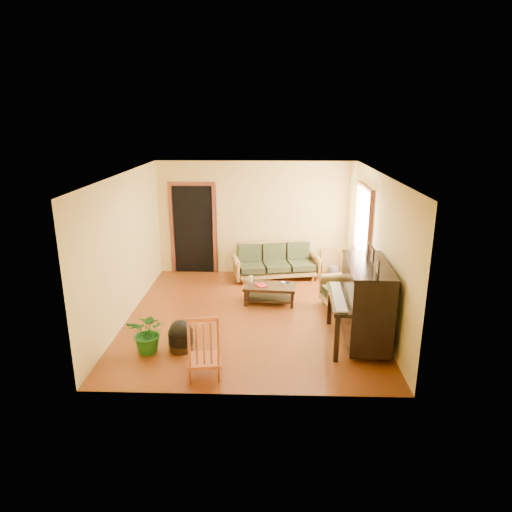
{
  "coord_description": "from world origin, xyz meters",
  "views": [
    {
      "loc": [
        0.33,
        -7.74,
        3.54
      ],
      "look_at": [
        0.08,
        0.2,
        1.1
      ],
      "focal_mm": 32.0,
      "sensor_mm": 36.0,
      "label": 1
    }
  ],
  "objects_px": {
    "red_chair": "(204,344)",
    "potted_plant": "(149,332)",
    "ceramic_crock": "(334,272)",
    "sofa": "(276,262)",
    "piano": "(366,304)",
    "coffee_table": "(270,294)",
    "armchair": "(345,288)",
    "footstool": "(181,339)"
  },
  "relations": [
    {
      "from": "red_chair",
      "to": "footstool",
      "type": "bearing_deg",
      "value": 114.38
    },
    {
      "from": "coffee_table",
      "to": "armchair",
      "type": "bearing_deg",
      "value": -11.57
    },
    {
      "from": "armchair",
      "to": "ceramic_crock",
      "type": "xyz_separation_m",
      "value": [
        0.05,
        1.83,
        -0.32
      ]
    },
    {
      "from": "armchair",
      "to": "red_chair",
      "type": "distance_m",
      "value": 3.35
    },
    {
      "from": "coffee_table",
      "to": "piano",
      "type": "bearing_deg",
      "value": -46.27
    },
    {
      "from": "ceramic_crock",
      "to": "potted_plant",
      "type": "xyz_separation_m",
      "value": [
        -3.33,
        -3.59,
        0.21
      ]
    },
    {
      "from": "coffee_table",
      "to": "red_chair",
      "type": "height_order",
      "value": "red_chair"
    },
    {
      "from": "armchair",
      "to": "red_chair",
      "type": "xyz_separation_m",
      "value": [
        -2.33,
        -2.4,
        0.04
      ]
    },
    {
      "from": "red_chair",
      "to": "ceramic_crock",
      "type": "distance_m",
      "value": 4.87
    },
    {
      "from": "red_chair",
      "to": "coffee_table",
      "type": "bearing_deg",
      "value": 62.52
    },
    {
      "from": "red_chair",
      "to": "piano",
      "type": "bearing_deg",
      "value": 15.23
    },
    {
      "from": "red_chair",
      "to": "ceramic_crock",
      "type": "height_order",
      "value": "red_chair"
    },
    {
      "from": "sofa",
      "to": "potted_plant",
      "type": "relative_size",
      "value": 2.78
    },
    {
      "from": "armchair",
      "to": "piano",
      "type": "relative_size",
      "value": 0.59
    },
    {
      "from": "piano",
      "to": "red_chair",
      "type": "xyz_separation_m",
      "value": [
        -2.44,
        -1.09,
        -0.18
      ]
    },
    {
      "from": "sofa",
      "to": "footstool",
      "type": "height_order",
      "value": "sofa"
    },
    {
      "from": "armchair",
      "to": "ceramic_crock",
      "type": "bearing_deg",
      "value": 72.29
    },
    {
      "from": "sofa",
      "to": "piano",
      "type": "distance_m",
      "value": 3.33
    },
    {
      "from": "ceramic_crock",
      "to": "piano",
      "type": "bearing_deg",
      "value": -88.8
    },
    {
      "from": "sofa",
      "to": "ceramic_crock",
      "type": "relative_size",
      "value": 7.3
    },
    {
      "from": "piano",
      "to": "ceramic_crock",
      "type": "relative_size",
      "value": 5.88
    },
    {
      "from": "potted_plant",
      "to": "footstool",
      "type": "bearing_deg",
      "value": 10.23
    },
    {
      "from": "coffee_table",
      "to": "armchair",
      "type": "xyz_separation_m",
      "value": [
        1.42,
        -0.29,
        0.26
      ]
    },
    {
      "from": "coffee_table",
      "to": "red_chair",
      "type": "distance_m",
      "value": 2.86
    },
    {
      "from": "piano",
      "to": "footstool",
      "type": "bearing_deg",
      "value": -170.48
    },
    {
      "from": "potted_plant",
      "to": "sofa",
      "type": "bearing_deg",
      "value": 59.8
    },
    {
      "from": "red_chair",
      "to": "sofa",
      "type": "bearing_deg",
      "value": 66.81
    },
    {
      "from": "red_chair",
      "to": "potted_plant",
      "type": "distance_m",
      "value": 1.16
    },
    {
      "from": "coffee_table",
      "to": "sofa",
      "type": "bearing_deg",
      "value": 84.14
    },
    {
      "from": "footstool",
      "to": "red_chair",
      "type": "xyz_separation_m",
      "value": [
        0.48,
        -0.73,
        0.3
      ]
    },
    {
      "from": "sofa",
      "to": "ceramic_crock",
      "type": "xyz_separation_m",
      "value": [
        1.32,
        0.13,
        -0.28
      ]
    },
    {
      "from": "footstool",
      "to": "red_chair",
      "type": "distance_m",
      "value": 0.92
    },
    {
      "from": "sofa",
      "to": "coffee_table",
      "type": "distance_m",
      "value": 1.44
    },
    {
      "from": "sofa",
      "to": "red_chair",
      "type": "height_order",
      "value": "red_chair"
    },
    {
      "from": "armchair",
      "to": "piano",
      "type": "distance_m",
      "value": 1.34
    },
    {
      "from": "sofa",
      "to": "armchair",
      "type": "relative_size",
      "value": 2.12
    },
    {
      "from": "sofa",
      "to": "piano",
      "type": "bearing_deg",
      "value": -77.01
    },
    {
      "from": "sofa",
      "to": "ceramic_crock",
      "type": "height_order",
      "value": "sofa"
    },
    {
      "from": "piano",
      "to": "red_chair",
      "type": "distance_m",
      "value": 2.68
    },
    {
      "from": "red_chair",
      "to": "potted_plant",
      "type": "relative_size",
      "value": 1.45
    },
    {
      "from": "piano",
      "to": "ceramic_crock",
      "type": "distance_m",
      "value": 3.19
    },
    {
      "from": "red_chair",
      "to": "potted_plant",
      "type": "height_order",
      "value": "red_chair"
    }
  ]
}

